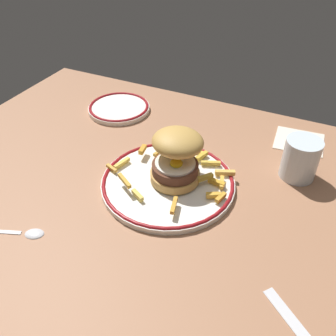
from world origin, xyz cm
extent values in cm
cube|color=#9E6B4C|center=(0.00, 0.00, -2.00)|extent=(124.87, 81.58, 4.00)
cylinder|color=white|center=(-4.12, 1.00, 0.60)|extent=(28.04, 28.04, 1.20)
torus|color=maroon|center=(-4.12, 1.00, 1.20)|extent=(27.64, 27.64, 0.80)
cylinder|color=tan|center=(-2.90, 1.84, 2.50)|extent=(10.31, 10.31, 1.80)
cylinder|color=#542F20|center=(-2.90, 1.84, 4.43)|extent=(9.54, 9.54, 2.05)
cylinder|color=white|center=(-2.90, 1.84, 5.70)|extent=(8.25, 8.25, 0.50)
ellipsoid|color=yellow|center=(-2.32, 1.09, 6.37)|extent=(2.60, 2.60, 1.40)
ellipsoid|color=tan|center=(-3.28, 3.80, 9.55)|extent=(14.33, 14.42, 5.11)
cube|color=gold|center=(6.08, 7.67, 2.07)|extent=(4.25, 2.56, 0.94)
cube|color=orange|center=(-12.97, 6.31, 3.10)|extent=(1.43, 3.02, 1.00)
cube|color=gold|center=(7.76, -0.43, 2.03)|extent=(1.56, 3.00, 0.87)
cube|color=gold|center=(-6.61, 7.85, 2.09)|extent=(3.09, 1.41, 0.98)
cube|color=gold|center=(0.73, -6.58, 2.76)|extent=(1.81, 4.29, 0.78)
cube|color=gold|center=(6.47, 4.47, 1.99)|extent=(1.74, 3.66, 0.78)
cube|color=gold|center=(2.18, 9.60, 1.99)|extent=(4.21, 2.34, 0.78)
cube|color=gold|center=(-15.39, 1.17, 1.99)|extent=(1.87, 4.36, 0.79)
cube|color=gold|center=(3.17, 3.38, 2.95)|extent=(2.84, 3.28, 0.90)
cube|color=gold|center=(5.53, 3.89, 2.07)|extent=(3.67, 1.38, 0.94)
cube|color=gold|center=(6.29, 0.24, 2.07)|extent=(3.05, 2.22, 0.94)
cube|color=#DCBB50|center=(-7.26, -6.33, 2.01)|extent=(3.29, 2.30, 0.83)
cube|color=gold|center=(-0.56, 11.05, 2.06)|extent=(2.01, 3.67, 0.92)
cube|color=gold|center=(-9.37, 8.22, 2.67)|extent=(1.76, 4.70, 0.71)
cube|color=gold|center=(-2.96, 12.65, 1.98)|extent=(4.52, 1.77, 0.75)
cube|color=gold|center=(-10.80, 11.11, 3.48)|extent=(3.04, 1.43, 0.75)
cube|color=gold|center=(-10.82, -5.16, 3.50)|extent=(4.29, 3.12, 0.76)
cube|color=gold|center=(-16.48, -1.25, 1.95)|extent=(3.14, 1.73, 0.70)
cylinder|color=silver|center=(19.69, 15.95, 4.51)|extent=(7.54, 7.54, 9.03)
cylinder|color=silver|center=(19.69, 15.95, 2.50)|extent=(6.94, 6.94, 5.00)
cylinder|color=white|center=(-30.08, 23.76, 0.60)|extent=(16.98, 16.98, 1.20)
torus|color=maroon|center=(-30.08, 23.76, 1.20)|extent=(16.58, 16.58, 0.80)
cube|color=silver|center=(25.12, -18.38, 0.20)|extent=(9.69, 8.31, 0.24)
ellipsoid|color=silver|center=(-20.24, -21.76, 0.40)|extent=(4.29, 3.72, 0.90)
cube|color=silver|center=(18.00, 29.65, 0.20)|extent=(12.33, 11.42, 0.40)
camera|label=1|loc=(21.01, -51.65, 50.83)|focal=39.14mm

